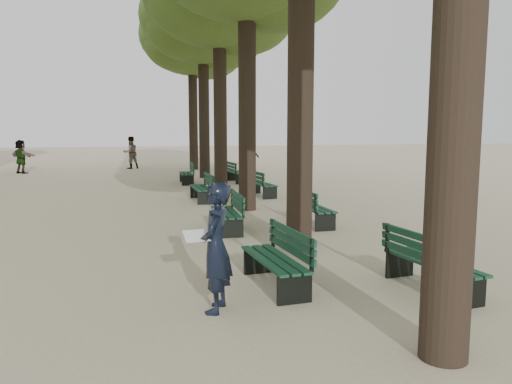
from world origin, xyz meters
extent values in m
plane|color=#BFB291|center=(0.00, 0.00, 0.00)|extent=(120.00, 120.00, 0.00)
cylinder|color=#33261C|center=(1.50, 3.00, 3.75)|extent=(0.52, 0.52, 7.50)
cylinder|color=#33261C|center=(1.50, 8.00, 3.75)|extent=(0.52, 0.52, 7.50)
cylinder|color=#33261C|center=(1.50, 13.00, 3.75)|extent=(0.52, 0.52, 7.50)
cylinder|color=#33261C|center=(1.50, 18.00, 3.75)|extent=(0.52, 0.52, 7.50)
ellipsoid|color=#36531C|center=(1.50, 18.00, 7.70)|extent=(6.00, 6.00, 4.50)
cylinder|color=#33261C|center=(1.50, 23.00, 3.75)|extent=(0.52, 0.52, 7.50)
ellipsoid|color=#36531C|center=(1.50, 23.00, 7.70)|extent=(6.00, 6.00, 4.50)
cube|color=black|center=(0.35, 0.73, 0.23)|extent=(0.69, 1.84, 0.45)
cube|color=black|center=(0.35, 0.73, 0.45)|extent=(0.71, 1.84, 0.04)
cube|color=black|center=(0.63, 0.75, 0.72)|extent=(0.21, 1.80, 0.40)
cube|color=black|center=(0.35, 5.10, 0.23)|extent=(0.56, 1.81, 0.45)
cube|color=black|center=(0.35, 5.10, 0.45)|extent=(0.58, 1.81, 0.04)
cube|color=black|center=(0.63, 5.09, 0.72)|extent=(0.08, 1.80, 0.40)
cube|color=black|center=(0.35, 10.12, 0.23)|extent=(0.61, 1.82, 0.45)
cube|color=black|center=(0.35, 10.12, 0.45)|extent=(0.63, 1.82, 0.04)
cube|color=black|center=(0.63, 10.13, 0.72)|extent=(0.13, 1.80, 0.40)
cube|color=black|center=(0.35, 15.54, 0.23)|extent=(0.57, 1.81, 0.45)
cube|color=black|center=(0.35, 15.54, 0.45)|extent=(0.59, 1.81, 0.04)
cube|color=black|center=(0.63, 15.53, 0.72)|extent=(0.09, 1.80, 0.40)
cube|color=black|center=(2.65, 0.01, 0.23)|extent=(0.75, 1.85, 0.45)
cube|color=black|center=(2.65, 0.01, 0.45)|extent=(0.77, 1.85, 0.04)
cube|color=black|center=(2.37, -0.02, 0.72)|extent=(0.27, 1.79, 0.40)
cube|color=black|center=(2.65, 5.31, 0.23)|extent=(0.59, 1.82, 0.45)
cube|color=black|center=(2.65, 5.31, 0.45)|extent=(0.61, 1.82, 0.04)
cube|color=black|center=(2.37, 5.30, 0.72)|extent=(0.11, 1.80, 0.40)
cube|color=black|center=(2.65, 10.80, 0.23)|extent=(0.76, 1.85, 0.45)
cube|color=black|center=(2.65, 10.80, 0.45)|extent=(0.78, 1.86, 0.04)
cube|color=black|center=(2.37, 10.76, 0.72)|extent=(0.29, 1.79, 0.40)
cube|color=black|center=(2.65, 15.51, 0.23)|extent=(0.65, 1.83, 0.45)
cube|color=black|center=(2.65, 15.51, 0.45)|extent=(0.67, 1.84, 0.04)
cube|color=black|center=(2.37, 15.49, 0.72)|extent=(0.18, 1.80, 0.40)
imported|color=black|center=(-0.67, -0.06, 0.88)|extent=(0.58, 0.78, 1.75)
cube|color=white|center=(-0.92, -0.06, 1.05)|extent=(0.37, 0.29, 0.12)
imported|color=#262628|center=(-2.14, 24.39, 0.96)|extent=(1.01, 0.75, 1.93)
imported|color=#262628|center=(-7.84, 22.50, 0.91)|extent=(1.51, 1.37, 1.81)
imported|color=#262628|center=(5.17, 23.98, 0.84)|extent=(1.10, 0.84, 1.68)
camera|label=1|loc=(-1.62, -6.50, 2.47)|focal=35.00mm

